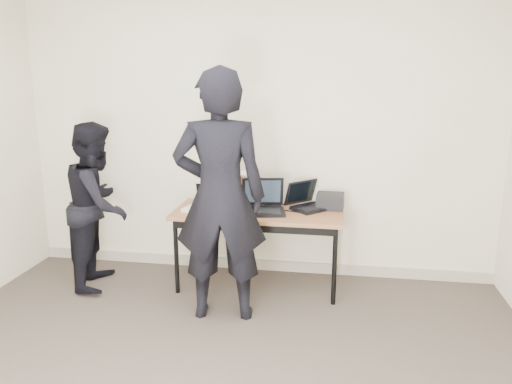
% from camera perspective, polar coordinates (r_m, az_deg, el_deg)
% --- Properties ---
extents(room, '(4.60, 4.60, 2.80)m').
position_cam_1_polar(room, '(2.57, -7.90, 0.50)').
color(room, '#443A33').
rests_on(room, ground).
extents(desk, '(1.50, 0.66, 0.72)m').
position_cam_1_polar(desk, '(4.46, 0.25, -2.93)').
color(desk, brown).
rests_on(desk, ground).
extents(laptop_beige, '(0.35, 0.34, 0.23)m').
position_cam_1_polar(laptop_beige, '(4.50, -6.00, -1.45)').
color(laptop_beige, beige).
rests_on(laptop_beige, desk).
extents(laptop_center, '(0.43, 0.42, 0.29)m').
position_cam_1_polar(laptop_center, '(4.42, 0.84, -1.42)').
color(laptop_center, black).
rests_on(laptop_center, desk).
extents(laptop_right, '(0.46, 0.46, 0.25)m').
position_cam_1_polar(laptop_right, '(4.55, 5.94, -1.18)').
color(laptop_right, black).
rests_on(laptop_right, desk).
extents(leather_satchel, '(0.37, 0.20, 0.25)m').
position_cam_1_polar(leather_satchel, '(4.66, -1.50, 0.15)').
color(leather_satchel, '#5B2918').
rests_on(leather_satchel, desk).
extents(tissue, '(0.15, 0.12, 0.08)m').
position_cam_1_polar(tissue, '(4.62, -1.14, 2.04)').
color(tissue, white).
rests_on(tissue, leather_satchel).
extents(equipment_box, '(0.25, 0.22, 0.14)m').
position_cam_1_polar(equipment_box, '(4.56, 8.47, -1.03)').
color(equipment_box, black).
rests_on(equipment_box, desk).
extents(power_brick, '(0.10, 0.07, 0.03)m').
position_cam_1_polar(power_brick, '(4.32, -2.98, -2.45)').
color(power_brick, black).
rests_on(power_brick, desk).
extents(cables, '(0.91, 0.49, 0.01)m').
position_cam_1_polar(cables, '(4.44, 2.33, -2.17)').
color(cables, black).
rests_on(cables, desk).
extents(person_typist, '(0.78, 0.57, 1.98)m').
position_cam_1_polar(person_typist, '(3.86, -4.15, -0.55)').
color(person_typist, black).
rests_on(person_typist, ground).
extents(person_observer, '(0.69, 0.82, 1.50)m').
position_cam_1_polar(person_observer, '(4.75, -17.61, -1.41)').
color(person_observer, black).
rests_on(person_observer, ground).
extents(baseboard, '(4.50, 0.03, 0.10)m').
position_cam_1_polar(baseboard, '(5.05, 0.01, -8.27)').
color(baseboard, '#A69A89').
rests_on(baseboard, ground).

